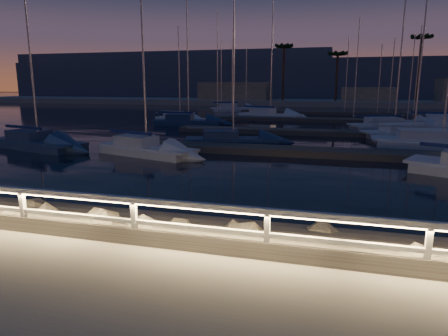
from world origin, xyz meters
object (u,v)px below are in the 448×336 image
(sailboat_b, at_px, (37,142))
(sailboat_m, at_px, (233,108))
(sailboat_g, at_px, (392,126))
(sailboat_h, at_px, (438,141))
(sailboat_c, at_px, (411,133))
(sailboat_e, at_px, (179,118))
(guard_rail, at_px, (217,217))
(sailboat_a, at_px, (145,148))
(sailboat_j, at_px, (187,121))
(sailboat_f, at_px, (231,140))
(sailboat_n, at_px, (269,115))

(sailboat_b, relative_size, sailboat_m, 1.03)
(sailboat_g, height_order, sailboat_h, sailboat_h)
(sailboat_c, xyz_separation_m, sailboat_e, (-22.41, 7.76, -0.03))
(sailboat_c, height_order, sailboat_m, sailboat_c)
(guard_rail, xyz_separation_m, sailboat_c, (8.02, 25.91, -0.95))
(guard_rail, distance_m, sailboat_e, 36.63)
(sailboat_h, bearing_deg, sailboat_a, -154.98)
(sailboat_b, xyz_separation_m, sailboat_g, (23.70, 17.36, 0.00))
(sailboat_e, relative_size, sailboat_g, 0.75)
(sailboat_g, bearing_deg, sailboat_h, -98.14)
(sailboat_e, bearing_deg, sailboat_j, -40.21)
(sailboat_j, bearing_deg, sailboat_m, 85.81)
(guard_rail, height_order, sailboat_j, sailboat_j)
(guard_rail, bearing_deg, sailboat_h, 67.32)
(sailboat_f, xyz_separation_m, sailboat_g, (11.82, 12.70, 0.03))
(sailboat_c, distance_m, sailboat_m, 33.95)
(sailboat_a, relative_size, sailboat_e, 1.09)
(sailboat_h, bearing_deg, sailboat_c, 101.51)
(guard_rail, height_order, sailboat_e, sailboat_e)
(sailboat_a, distance_m, sailboat_g, 23.73)
(guard_rail, distance_m, sailboat_m, 54.13)
(sailboat_h, bearing_deg, sailboat_b, -162.71)
(sailboat_j, bearing_deg, sailboat_g, -4.04)
(sailboat_h, relative_size, sailboat_j, 1.20)
(sailboat_b, bearing_deg, guard_rail, -25.02)
(sailboat_h, height_order, sailboat_m, sailboat_h)
(sailboat_f, distance_m, sailboat_n, 22.32)
(sailboat_e, bearing_deg, guard_rail, -51.03)
(sailboat_b, relative_size, sailboat_n, 0.93)
(sailboat_g, bearing_deg, sailboat_a, -148.81)
(sailboat_a, height_order, sailboat_f, sailboat_a)
(sailboat_j, bearing_deg, sailboat_a, -83.74)
(sailboat_c, distance_m, sailboat_j, 20.80)
(sailboat_c, relative_size, sailboat_m, 1.11)
(sailboat_h, distance_m, sailboat_n, 24.39)
(sailboat_m, bearing_deg, sailboat_n, -81.57)
(sailboat_c, xyz_separation_m, sailboat_f, (-12.56, -7.33, -0.03))
(guard_rail, bearing_deg, sailboat_g, 76.91)
(sailboat_b, xyz_separation_m, sailboat_h, (25.29, 7.31, 0.00))
(sailboat_e, xyz_separation_m, sailboat_m, (1.33, 18.85, 0.05))
(sailboat_c, distance_m, sailboat_g, 5.42)
(sailboat_a, height_order, sailboat_c, sailboat_c)
(sailboat_f, height_order, sailboat_n, sailboat_n)
(sailboat_e, bearing_deg, sailboat_m, 101.80)
(guard_rail, xyz_separation_m, sailboat_n, (-5.58, 40.88, -0.93))
(sailboat_e, bearing_deg, sailboat_h, -12.32)
(sailboat_m, bearing_deg, sailboat_e, -118.34)
(sailboat_m, bearing_deg, guard_rail, -100.34)
(sailboat_m, height_order, sailboat_n, sailboat_n)
(sailboat_a, distance_m, sailboat_n, 27.49)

